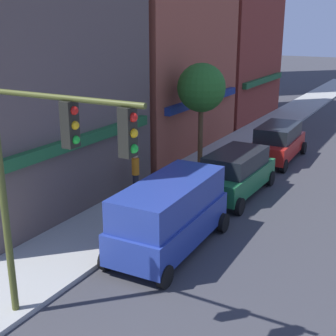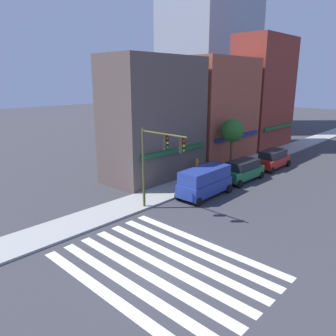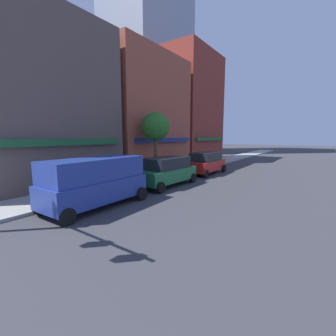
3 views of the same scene
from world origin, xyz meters
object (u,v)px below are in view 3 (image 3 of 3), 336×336
object	(u,v)px
van_blue	(96,180)
fire_hydrant	(56,194)
pedestrian_orange_vest	(105,170)
suv_green	(167,171)
suv_red	(206,162)
street_tree	(156,127)

from	to	relation	value
van_blue	fire_hydrant	xyz separation A→B (m)	(-1.04, 1.70, -0.67)
pedestrian_orange_vest	fire_hydrant	size ratio (longest dim) A/B	2.10
suv_green	fire_hydrant	size ratio (longest dim) A/B	5.64
suv_red	fire_hydrant	bearing A→B (deg)	170.79
fire_hydrant	street_tree	size ratio (longest dim) A/B	0.16
suv_green	pedestrian_orange_vest	bearing A→B (deg)	123.86
van_blue	suv_green	distance (m)	5.77
pedestrian_orange_vest	street_tree	size ratio (longest dim) A/B	0.34
suv_red	van_blue	bearing A→B (deg)	178.33
suv_green	suv_red	size ratio (longest dim) A/B	1.00
fire_hydrant	street_tree	bearing A→B (deg)	6.87
suv_red	fire_hydrant	world-z (taller)	suv_red
van_blue	pedestrian_orange_vest	size ratio (longest dim) A/B	2.85
pedestrian_orange_vest	fire_hydrant	world-z (taller)	pedestrian_orange_vest
van_blue	suv_red	xyz separation A→B (m)	(11.82, 0.00, -0.25)
suv_green	pedestrian_orange_vest	distance (m)	4.26
pedestrian_orange_vest	van_blue	bearing A→B (deg)	-173.14
suv_red	street_tree	xyz separation A→B (m)	(-3.72, 2.80, 3.08)
suv_green	pedestrian_orange_vest	size ratio (longest dim) A/B	2.68
suv_green	street_tree	world-z (taller)	street_tree
street_tree	pedestrian_orange_vest	bearing A→B (deg)	170.18
van_blue	pedestrian_orange_vest	xyz separation A→B (m)	(3.48, 3.60, -0.21)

